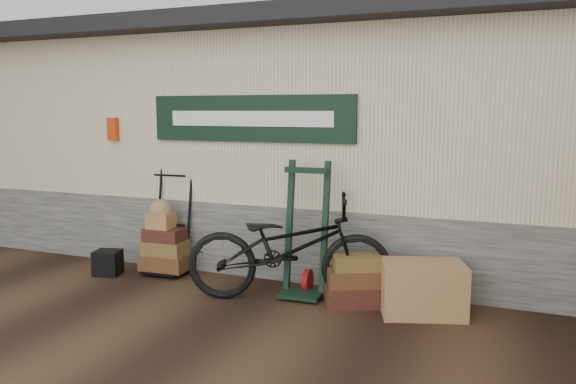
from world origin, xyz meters
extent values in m
plane|color=black|center=(0.00, 0.00, 0.00)|extent=(80.00, 80.00, 0.00)
cube|color=#4C4C47|center=(0.00, 2.75, 0.45)|extent=(14.00, 3.54, 0.90)
cube|color=#BAB388|center=(0.00, 2.75, 1.95)|extent=(14.00, 3.50, 2.10)
cube|color=black|center=(0.00, 2.60, 3.10)|extent=(14.40, 4.10, 0.20)
cube|color=black|center=(-0.30, 0.97, 1.95)|extent=(2.60, 0.06, 0.55)
cube|color=white|center=(-0.30, 0.94, 1.95)|extent=(2.10, 0.01, 0.18)
cube|color=#C4380E|center=(-2.30, 0.97, 1.80)|extent=(0.14, 0.10, 0.30)
cube|color=olive|center=(1.85, 0.49, 0.27)|extent=(0.94, 0.76, 0.53)
cube|color=black|center=(-2.03, 0.41, 0.16)|extent=(0.36, 0.33, 0.31)
imported|color=black|center=(0.43, 0.39, 0.64)|extent=(1.41, 2.34, 1.28)
camera|label=1|loc=(2.61, -5.08, 2.06)|focal=35.00mm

